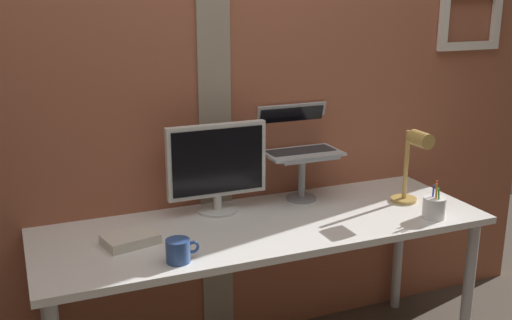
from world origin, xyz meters
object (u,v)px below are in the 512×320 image
(monitor, at_px, (217,164))
(pen_cup, at_px, (434,207))
(laptop, at_px, (296,138))
(desk_lamp, at_px, (414,159))
(coffee_mug, at_px, (179,251))

(monitor, bearing_deg, pen_cup, -27.40)
(laptop, height_order, pen_cup, laptop)
(laptop, xyz_separation_m, desk_lamp, (0.43, -0.33, -0.06))
(pen_cup, bearing_deg, desk_lamp, 86.76)
(desk_lamp, height_order, pen_cup, desk_lamp)
(monitor, distance_m, coffee_mug, 0.55)
(coffee_mug, bearing_deg, pen_cup, -0.02)
(laptop, bearing_deg, pen_cup, -50.08)
(monitor, xyz_separation_m, laptop, (0.42, 0.07, 0.06))
(monitor, height_order, desk_lamp, monitor)
(desk_lamp, xyz_separation_m, coffee_mug, (-1.14, -0.17, -0.17))
(pen_cup, bearing_deg, coffee_mug, 179.98)
(desk_lamp, bearing_deg, coffee_mug, -171.40)
(pen_cup, bearing_deg, laptop, 129.92)
(desk_lamp, distance_m, pen_cup, 0.24)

